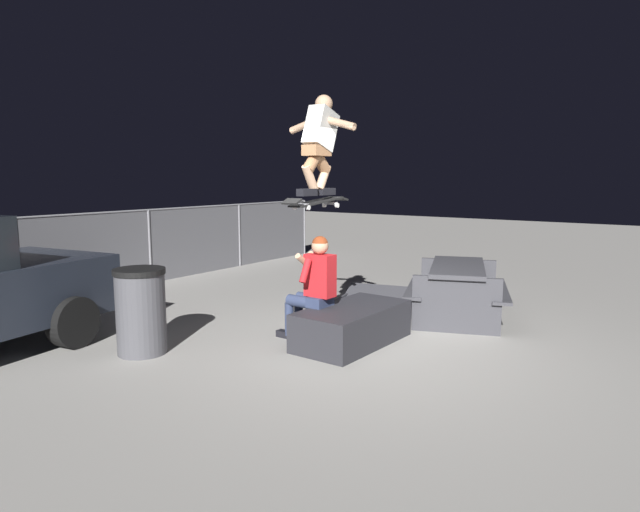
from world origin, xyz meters
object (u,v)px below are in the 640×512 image
(ledge_box_main, at_px, (352,325))
(trash_bin, at_px, (141,311))
(kicker_ramp, at_px, (372,306))
(picnic_table_back, at_px, (457,283))
(person_sitting_on_ledge, at_px, (313,284))
(skater_airborne, at_px, (320,140))
(skateboard, at_px, (317,202))

(ledge_box_main, xyz_separation_m, trash_bin, (-1.65, 1.75, 0.26))
(kicker_ramp, xyz_separation_m, picnic_table_back, (0.25, -1.21, 0.44))
(ledge_box_main, bearing_deg, person_sitting_on_ledge, 112.37)
(ledge_box_main, relative_size, skater_airborne, 1.35)
(person_sitting_on_ledge, distance_m, skater_airborne, 1.67)
(skateboard, bearing_deg, person_sitting_on_ledge, 48.44)
(skateboard, height_order, kicker_ramp, skateboard)
(skateboard, height_order, trash_bin, skateboard)
(ledge_box_main, xyz_separation_m, person_sitting_on_ledge, (-0.18, 0.44, 0.48))
(trash_bin, bearing_deg, skater_airborne, -46.02)
(trash_bin, bearing_deg, kicker_ramp, -18.85)
(person_sitting_on_ledge, bearing_deg, picnic_table_back, -26.49)
(skater_airborne, bearing_deg, picnic_table_back, -22.50)
(trash_bin, bearing_deg, person_sitting_on_ledge, -41.69)
(person_sitting_on_ledge, relative_size, trash_bin, 1.33)
(ledge_box_main, distance_m, trash_bin, 2.42)
(ledge_box_main, relative_size, picnic_table_back, 0.73)
(skater_airborne, bearing_deg, kicker_ramp, 10.35)
(skater_airborne, xyz_separation_m, kicker_ramp, (1.85, 0.34, -2.30))
(kicker_ramp, relative_size, picnic_table_back, 0.60)
(kicker_ramp, distance_m, trash_bin, 3.46)
(trash_bin, bearing_deg, ledge_box_main, -46.66)
(picnic_table_back, bearing_deg, kicker_ramp, 101.49)
(person_sitting_on_ledge, bearing_deg, skateboard, -131.56)
(ledge_box_main, relative_size, trash_bin, 1.57)
(ledge_box_main, bearing_deg, skateboard, 135.75)
(skateboard, xyz_separation_m, picnic_table_back, (2.16, -0.87, -1.18))
(kicker_ramp, bearing_deg, person_sitting_on_ledge, -173.72)
(ledge_box_main, height_order, skateboard, skateboard)
(ledge_box_main, distance_m, picnic_table_back, 1.96)
(ledge_box_main, xyz_separation_m, picnic_table_back, (1.85, -0.57, 0.28))
(person_sitting_on_ledge, bearing_deg, ledge_box_main, -67.63)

